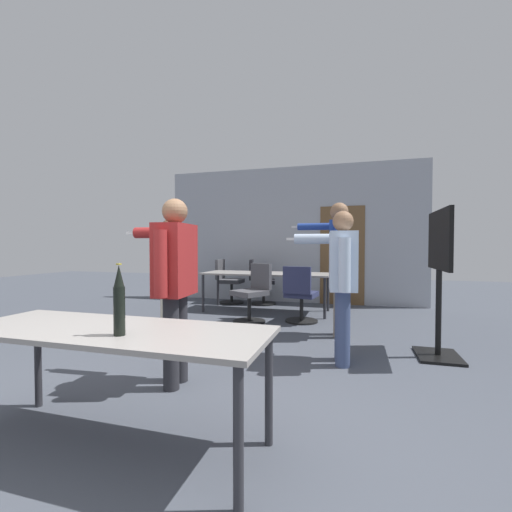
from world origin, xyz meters
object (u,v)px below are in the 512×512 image
person_center_tall (174,274)px  office_chair_far_left (260,283)px  person_near_casual (169,264)px  office_chair_near_pushed (253,295)px  office_chair_far_right (300,297)px  tv_screen (439,269)px  beer_bottle (119,301)px  drink_cup (259,270)px  person_left_plaid (338,255)px  office_chair_mid_tucked (228,283)px  person_far_watching (341,273)px

person_center_tall → office_chair_far_left: 4.30m
person_near_casual → office_chair_far_left: person_near_casual is taller
office_chair_near_pushed → office_chair_far_right: (0.75, 0.13, -0.02)m
office_chair_near_pushed → tv_screen: bearing=-173.9°
tv_screen → office_chair_near_pushed: bearing=-114.6°
beer_bottle → drink_cup: bearing=95.6°
person_near_casual → person_left_plaid: (2.35, 0.36, 0.14)m
person_near_casual → beer_bottle: 3.07m
person_near_casual → beer_bottle: size_ratio=4.03×
person_center_tall → drink_cup: 3.35m
office_chair_mid_tucked → beer_bottle: size_ratio=2.34×
tv_screen → office_chair_mid_tucked: (-3.49, 2.73, -0.54)m
person_far_watching → office_chair_near_pushed: (-1.44, 1.61, -0.50)m
person_left_plaid → office_chair_mid_tucked: person_left_plaid is taller
office_chair_mid_tucked → person_near_casual: bearing=-0.8°
person_left_plaid → person_center_tall: bearing=147.1°
tv_screen → person_far_watching: size_ratio=1.02×
office_chair_far_left → office_chair_far_right: size_ratio=1.04×
tv_screen → office_chair_near_pushed: tv_screen is taller
person_near_casual → person_left_plaid: bearing=-66.5°
person_center_tall → beer_bottle: bearing=-170.8°
person_far_watching → person_left_plaid: bearing=-0.8°
person_left_plaid → beer_bottle: (-1.03, -3.13, -0.19)m
person_near_casual → tv_screen: bearing=-79.2°
person_near_casual → office_chair_near_pushed: size_ratio=1.72×
person_near_casual → office_chair_mid_tucked: size_ratio=1.72×
person_left_plaid → tv_screen: bearing=-119.7°
office_chair_near_pushed → office_chair_mid_tucked: 1.91m
tv_screen → person_near_casual: size_ratio=1.00×
drink_cup → person_center_tall: bearing=-87.2°
person_far_watching → office_chair_far_right: (-0.69, 1.75, -0.52)m
person_far_watching → office_chair_far_left: person_far_watching is taller
person_near_casual → beer_bottle: bearing=-139.6°
beer_bottle → drink_cup: beer_bottle is taller
beer_bottle → person_near_casual: bearing=115.5°
drink_cup → person_near_casual: bearing=-118.9°
office_chair_mid_tucked → drink_cup: size_ratio=8.70×
tv_screen → office_chair_mid_tucked: tv_screen is taller
tv_screen → office_chair_far_left: bearing=-134.8°
office_chair_far_right → person_near_casual: bearing=-142.0°
person_center_tall → person_far_watching: bearing=-59.3°
person_far_watching → drink_cup: size_ratio=14.73×
office_chair_far_right → office_chair_near_pushed: bearing=-162.0°
person_center_tall → office_chair_near_pushed: 2.65m
tv_screen → office_chair_near_pushed: (-2.46, 1.13, -0.54)m
drink_cup → person_far_watching: bearing=-56.8°
tv_screen → person_left_plaid: size_ratio=0.89×
person_near_casual → person_far_watching: 2.55m
person_near_casual → office_chair_mid_tucked: (-0.04, 2.49, -0.52)m
office_chair_far_right → office_chair_mid_tucked: office_chair_mid_tucked is taller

